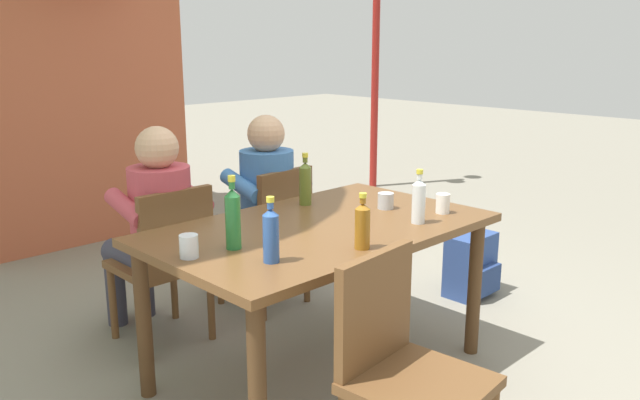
{
  "coord_description": "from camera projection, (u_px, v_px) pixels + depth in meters",
  "views": [
    {
      "loc": [
        -2.02,
        -2.06,
        1.6
      ],
      "look_at": [
        0.0,
        0.0,
        0.88
      ],
      "focal_mm": 36.07,
      "sensor_mm": 36.0,
      "label": 1
    }
  ],
  "objects": [
    {
      "name": "dining_table",
      "position": [
        320.0,
        243.0,
        3.03
      ],
      "size": [
        1.59,
        0.97,
        0.76
      ],
      "color": "brown",
      "rests_on": "ground_plane"
    },
    {
      "name": "backpack_by_near_side",
      "position": [
        472.0,
        266.0,
        4.11
      ],
      "size": [
        0.34,
        0.25,
        0.4
      ],
      "color": "#2D4784",
      "rests_on": "ground_plane"
    },
    {
      "name": "chair_near_left",
      "position": [
        401.0,
        362.0,
        2.28
      ],
      "size": [
        0.48,
        0.48,
        0.87
      ],
      "color": "brown",
      "rests_on": "ground_plane"
    },
    {
      "name": "chair_far_left",
      "position": [
        167.0,
        258.0,
        3.37
      ],
      "size": [
        0.44,
        0.44,
        0.87
      ],
      "color": "brown",
      "rests_on": "ground_plane"
    },
    {
      "name": "bottle_green",
      "position": [
        233.0,
        217.0,
        2.63
      ],
      "size": [
        0.06,
        0.06,
        0.31
      ],
      "color": "#287A38",
      "rests_on": "dining_table"
    },
    {
      "name": "cup_white",
      "position": [
        443.0,
        203.0,
        3.2
      ],
      "size": [
        0.07,
        0.07,
        0.1
      ],
      "primitive_type": "cylinder",
      "color": "white",
      "rests_on": "dining_table"
    },
    {
      "name": "bottle_amber",
      "position": [
        362.0,
        225.0,
        2.64
      ],
      "size": [
        0.06,
        0.06,
        0.24
      ],
      "color": "#996019",
      "rests_on": "dining_table"
    },
    {
      "name": "person_in_plaid_shirt",
      "position": [
        259.0,
        200.0,
        3.89
      ],
      "size": [
        0.47,
        0.62,
        1.18
      ],
      "color": "#3D70B2",
      "rests_on": "ground_plane"
    },
    {
      "name": "chair_far_right",
      "position": [
        272.0,
        230.0,
        3.86
      ],
      "size": [
        0.47,
        0.47,
        0.87
      ],
      "color": "brown",
      "rests_on": "ground_plane"
    },
    {
      "name": "bottle_olive",
      "position": [
        305.0,
        183.0,
        3.35
      ],
      "size": [
        0.06,
        0.06,
        0.27
      ],
      "color": "#566623",
      "rests_on": "dining_table"
    },
    {
      "name": "cup_glass",
      "position": [
        189.0,
        246.0,
        2.54
      ],
      "size": [
        0.08,
        0.08,
        0.09
      ],
      "primitive_type": "cylinder",
      "color": "silver",
      "rests_on": "dining_table"
    },
    {
      "name": "bottle_clear",
      "position": [
        419.0,
        200.0,
        3.01
      ],
      "size": [
        0.06,
        0.06,
        0.26
      ],
      "color": "white",
      "rests_on": "dining_table"
    },
    {
      "name": "person_in_white_shirt",
      "position": [
        154.0,
        223.0,
        3.41
      ],
      "size": [
        0.47,
        0.62,
        1.18
      ],
      "color": "#B7424C",
      "rests_on": "ground_plane"
    },
    {
      "name": "cup_steel",
      "position": [
        386.0,
        201.0,
        3.29
      ],
      "size": [
        0.08,
        0.08,
        0.08
      ],
      "primitive_type": "cylinder",
      "color": "#B2B7BC",
      "rests_on": "dining_table"
    },
    {
      "name": "brick_kiosk",
      "position": [
        46.0,
        67.0,
        5.39
      ],
      "size": [
        2.04,
        1.62,
        2.62
      ],
      "color": "#B25638",
      "rests_on": "ground_plane"
    },
    {
      "name": "bottle_blue",
      "position": [
        271.0,
        234.0,
        2.48
      ],
      "size": [
        0.06,
        0.06,
        0.26
      ],
      "color": "#2D56A3",
      "rests_on": "dining_table"
    },
    {
      "name": "ground_plane",
      "position": [
        320.0,
        371.0,
        3.19
      ],
      "size": [
        24.0,
        24.0,
        0.0
      ],
      "primitive_type": "plane",
      "color": "gray"
    },
    {
      "name": "lamp_post",
      "position": [
        377.0,
        6.0,
        6.76
      ],
      "size": [
        0.56,
        0.2,
        2.74
      ],
      "color": "maroon",
      "rests_on": "ground_plane"
    }
  ]
}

